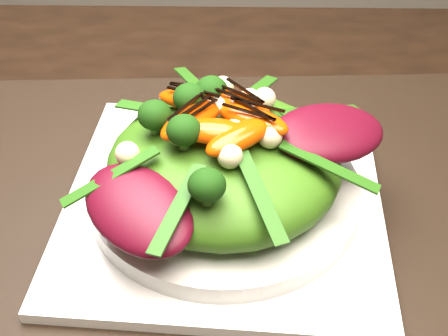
{
  "coord_description": "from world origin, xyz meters",
  "views": [
    {
      "loc": [
        -0.1,
        -0.34,
        1.11
      ],
      "look_at": [
        -0.11,
        0.04,
        0.8
      ],
      "focal_mm": 48.0,
      "sensor_mm": 36.0,
      "label": 1
    }
  ],
  "objects_px": {
    "dining_table": "(350,261)",
    "plate_base": "(224,201)",
    "placemat": "(224,207)",
    "lettuce_mound": "(224,163)",
    "orange_segment": "(210,117)",
    "salad_bowl": "(224,189)"
  },
  "relations": [
    {
      "from": "dining_table",
      "to": "plate_base",
      "type": "xyz_separation_m",
      "value": [
        -0.11,
        0.04,
        0.03
      ]
    },
    {
      "from": "dining_table",
      "to": "placemat",
      "type": "bearing_deg",
      "value": 159.18
    },
    {
      "from": "dining_table",
      "to": "plate_base",
      "type": "height_order",
      "value": "dining_table"
    },
    {
      "from": "lettuce_mound",
      "to": "orange_segment",
      "type": "distance_m",
      "value": 0.04
    },
    {
      "from": "plate_base",
      "to": "lettuce_mound",
      "type": "distance_m",
      "value": 0.04
    },
    {
      "from": "lettuce_mound",
      "to": "orange_segment",
      "type": "bearing_deg",
      "value": 149.16
    },
    {
      "from": "plate_base",
      "to": "orange_segment",
      "type": "relative_size",
      "value": 4.27
    },
    {
      "from": "dining_table",
      "to": "orange_segment",
      "type": "relative_size",
      "value": 25.48
    },
    {
      "from": "orange_segment",
      "to": "salad_bowl",
      "type": "bearing_deg",
      "value": -30.84
    },
    {
      "from": "dining_table",
      "to": "orange_segment",
      "type": "xyz_separation_m",
      "value": [
        -0.12,
        0.05,
        0.11
      ]
    },
    {
      "from": "placemat",
      "to": "lettuce_mound",
      "type": "height_order",
      "value": "lettuce_mound"
    },
    {
      "from": "placemat",
      "to": "plate_base",
      "type": "distance_m",
      "value": 0.01
    },
    {
      "from": "plate_base",
      "to": "placemat",
      "type": "bearing_deg",
      "value": -153.43
    },
    {
      "from": "salad_bowl",
      "to": "lettuce_mound",
      "type": "relative_size",
      "value": 1.19
    },
    {
      "from": "lettuce_mound",
      "to": "dining_table",
      "type": "bearing_deg",
      "value": -20.82
    },
    {
      "from": "plate_base",
      "to": "salad_bowl",
      "type": "bearing_deg",
      "value": 0.0
    },
    {
      "from": "plate_base",
      "to": "salad_bowl",
      "type": "relative_size",
      "value": 1.17
    },
    {
      "from": "lettuce_mound",
      "to": "plate_base",
      "type": "bearing_deg",
      "value": 0.0
    },
    {
      "from": "placemat",
      "to": "orange_segment",
      "type": "distance_m",
      "value": 0.09
    },
    {
      "from": "plate_base",
      "to": "orange_segment",
      "type": "height_order",
      "value": "orange_segment"
    },
    {
      "from": "dining_table",
      "to": "plate_base",
      "type": "bearing_deg",
      "value": 159.18
    },
    {
      "from": "dining_table",
      "to": "lettuce_mound",
      "type": "relative_size",
      "value": 8.32
    }
  ]
}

